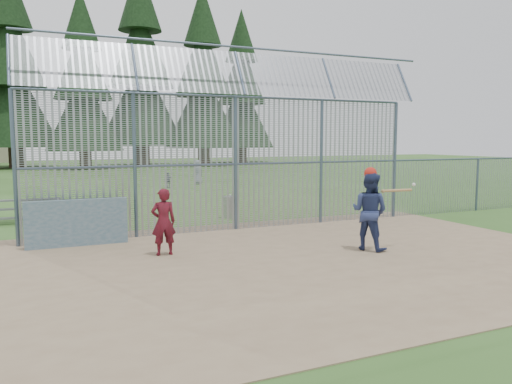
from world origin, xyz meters
name	(u,v)px	position (x,y,z in m)	size (l,w,h in m)	color
ground	(290,254)	(0.00, 0.00, 0.00)	(120.00, 120.00, 0.00)	#2D511E
dirt_infield	(300,258)	(0.00, -0.50, 0.01)	(14.00, 10.00, 0.02)	#756047
dugout_wall	(77,223)	(-4.60, 2.90, 0.62)	(2.50, 0.12, 1.20)	#38566B
batter	(370,211)	(1.96, -0.48, 0.98)	(0.93, 0.73, 1.91)	navy
onlooker	(163,222)	(-2.82, 1.03, 0.81)	(0.58, 0.38, 1.58)	maroon
bg_kid_standing	(198,172)	(3.63, 18.75, 0.74)	(0.72, 0.47, 1.47)	slate
bg_kid_seated	(168,180)	(1.30, 16.87, 0.45)	(0.53, 0.22, 0.90)	slate
batting_gear	(375,176)	(2.07, -0.50, 1.85)	(1.53, 0.38, 0.63)	#B12217
trash_can	(230,207)	(0.68, 5.70, 0.38)	(0.56, 0.56, 0.82)	gray
bleacher	(13,210)	(-6.23, 7.71, 0.41)	(3.00, 0.95, 0.72)	gray
backstop_fence	(290,151)	(1.81, 3.43, 2.36)	(20.09, 0.81, 5.30)	#47566B
conifer_row	(111,57)	(1.93, 41.51, 10.83)	(38.48, 12.26, 20.20)	#332319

